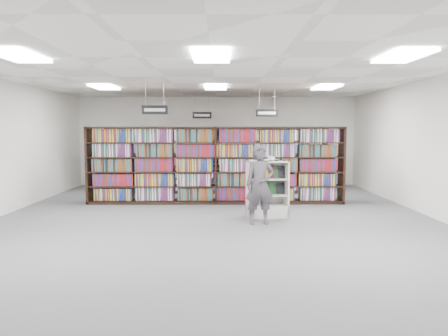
{
  "coord_description": "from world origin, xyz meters",
  "views": [
    {
      "loc": [
        0.16,
        -9.94,
        2.01
      ],
      "look_at": [
        0.22,
        0.5,
        1.1
      ],
      "focal_mm": 35.0,
      "sensor_mm": 36.0,
      "label": 1
    }
  ],
  "objects_px": {
    "shopper": "(260,185)",
    "bookshelf_row_near": "(216,165)",
    "endcap_display": "(267,197)",
    "open_book": "(272,159)"
  },
  "relations": [
    {
      "from": "bookshelf_row_near",
      "to": "endcap_display",
      "type": "xyz_separation_m",
      "value": [
        1.21,
        -1.93,
        -0.59
      ]
    },
    {
      "from": "endcap_display",
      "to": "shopper",
      "type": "distance_m",
      "value": 0.89
    },
    {
      "from": "shopper",
      "to": "open_book",
      "type": "bearing_deg",
      "value": 60.5
    },
    {
      "from": "shopper",
      "to": "bookshelf_row_near",
      "type": "bearing_deg",
      "value": 103.86
    },
    {
      "from": "endcap_display",
      "to": "bookshelf_row_near",
      "type": "bearing_deg",
      "value": 114.9
    },
    {
      "from": "bookshelf_row_near",
      "to": "shopper",
      "type": "bearing_deg",
      "value": -70.08
    },
    {
      "from": "open_book",
      "to": "shopper",
      "type": "height_order",
      "value": "shopper"
    },
    {
      "from": "endcap_display",
      "to": "shopper",
      "type": "xyz_separation_m",
      "value": [
        -0.23,
        -0.77,
        0.39
      ]
    },
    {
      "from": "endcap_display",
      "to": "shopper",
      "type": "relative_size",
      "value": 0.77
    },
    {
      "from": "endcap_display",
      "to": "open_book",
      "type": "bearing_deg",
      "value": 1.87
    }
  ]
}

